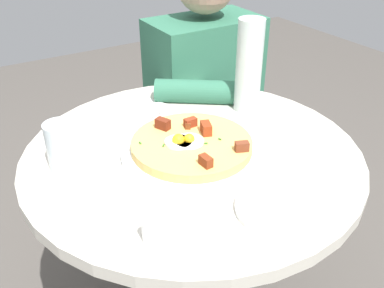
{
  "coord_description": "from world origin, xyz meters",
  "views": [
    {
      "loc": [
        0.47,
        0.76,
        1.31
      ],
      "look_at": [
        0.0,
        0.01,
        0.78
      ],
      "focal_mm": 40.5,
      "sensor_mm": 36.0,
      "label": 1
    }
  ],
  "objects": [
    {
      "name": "napkin",
      "position": [
        0.02,
        -0.29,
        0.76
      ],
      "size": [
        0.19,
        0.21,
        0.0
      ],
      "primitive_type": "cube",
      "rotation": [
        0.0,
        0.0,
        1.93
      ],
      "color": "white",
      "rests_on": "dining_table"
    },
    {
      "name": "bread_plate",
      "position": [
        -0.03,
        0.29,
        0.76
      ],
      "size": [
        0.19,
        0.19,
        0.01
      ],
      "primitive_type": "cylinder",
      "color": "white",
      "rests_on": "dining_table"
    },
    {
      "name": "water_glass",
      "position": [
        0.29,
        -0.08,
        0.82
      ],
      "size": [
        0.07,
        0.07,
        0.11
      ],
      "primitive_type": "cylinder",
      "color": "silver",
      "rests_on": "dining_table"
    },
    {
      "name": "pizza_plate",
      "position": [
        0.01,
        0.01,
        0.77
      ],
      "size": [
        0.34,
        0.34,
        0.01
      ],
      "primitive_type": "cylinder",
      "color": "white",
      "rests_on": "dining_table"
    },
    {
      "name": "water_bottle",
      "position": [
        -0.25,
        -0.11,
        0.89
      ],
      "size": [
        0.07,
        0.07,
        0.26
      ],
      "primitive_type": "cylinder",
      "color": "silver",
      "rests_on": "dining_table"
    },
    {
      "name": "dining_table",
      "position": [
        0.0,
        0.0,
        0.58
      ],
      "size": [
        0.82,
        0.82,
        0.76
      ],
      "color": "beige",
      "rests_on": "ground_plane"
    },
    {
      "name": "salt_shaker",
      "position": [
        0.23,
        0.23,
        0.78
      ],
      "size": [
        0.03,
        0.03,
        0.05
      ],
      "primitive_type": "cylinder",
      "color": "white",
      "rests_on": "dining_table"
    },
    {
      "name": "person_seated",
      "position": [
        -0.32,
        -0.45,
        0.51
      ],
      "size": [
        0.48,
        0.47,
        1.14
      ],
      "color": "#2D2D33",
      "rests_on": "ground_plane"
    },
    {
      "name": "fork",
      "position": [
        0.04,
        -0.28,
        0.77
      ],
      "size": [
        0.08,
        0.17,
        0.0
      ],
      "primitive_type": "cube",
      "rotation": [
        0.0,
        0.0,
        1.93
      ],
      "color": "silver",
      "rests_on": "napkin"
    },
    {
      "name": "knife",
      "position": [
        0.01,
        -0.29,
        0.77
      ],
      "size": [
        0.08,
        0.17,
        0.0
      ],
      "primitive_type": "cube",
      "rotation": [
        0.0,
        0.0,
        1.93
      ],
      "color": "silver",
      "rests_on": "napkin"
    },
    {
      "name": "breakfast_pizza",
      "position": [
        0.01,
        0.01,
        0.78
      ],
      "size": [
        0.29,
        0.29,
        0.05
      ],
      "color": "#DBB05C",
      "rests_on": "pizza_plate"
    }
  ]
}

